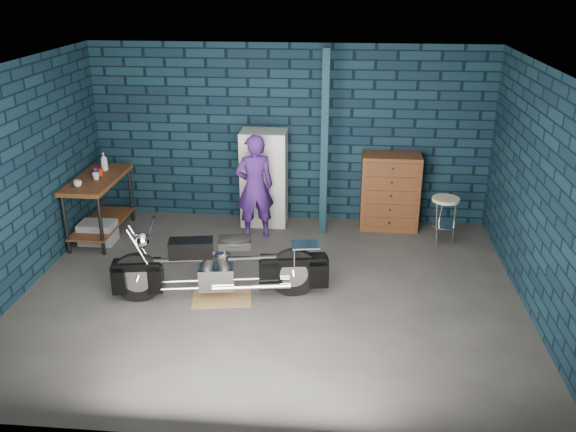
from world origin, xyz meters
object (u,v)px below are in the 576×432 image
at_px(tool_chest, 390,192).
at_px(workbench, 100,207).
at_px(person, 255,187).
at_px(motorcycle, 220,261).
at_px(storage_bin, 98,232).
at_px(locker, 264,178).
at_px(shop_stool, 444,221).

bearing_deg(tool_chest, workbench, -170.24).
height_order(workbench, person, person).
relative_size(motorcycle, storage_bin, 4.38).
bearing_deg(motorcycle, locker, 75.44).
distance_m(motorcycle, shop_stool, 3.39).
distance_m(motorcycle, person, 1.87).
height_order(storage_bin, locker, locker).
height_order(person, storage_bin, person).
xyz_separation_m(person, locker, (0.07, 0.53, -0.04)).
bearing_deg(locker, workbench, -162.63).
height_order(workbench, storage_bin, workbench).
bearing_deg(motorcycle, workbench, 132.62).
height_order(workbench, shop_stool, workbench).
height_order(locker, tool_chest, locker).
bearing_deg(storage_bin, person, 10.82).
bearing_deg(person, motorcycle, 66.13).
relative_size(motorcycle, tool_chest, 1.89).
bearing_deg(locker, person, -97.30).
relative_size(motorcycle, person, 1.41).
height_order(motorcycle, locker, locker).
bearing_deg(motorcycle, tool_chest, 38.88).
bearing_deg(storage_bin, tool_chest, 12.83).
relative_size(person, storage_bin, 3.11).
bearing_deg(tool_chest, person, -164.93).
height_order(workbench, motorcycle, motorcycle).
bearing_deg(person, shop_stool, 160.52).
distance_m(workbench, motorcycle, 2.67).
distance_m(workbench, tool_chest, 4.28).
xyz_separation_m(motorcycle, shop_stool, (2.85, 1.83, -0.13)).
height_order(motorcycle, tool_chest, tool_chest).
xyz_separation_m(workbench, locker, (2.32, 0.73, 0.28)).
bearing_deg(tool_chest, locker, 180.00).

